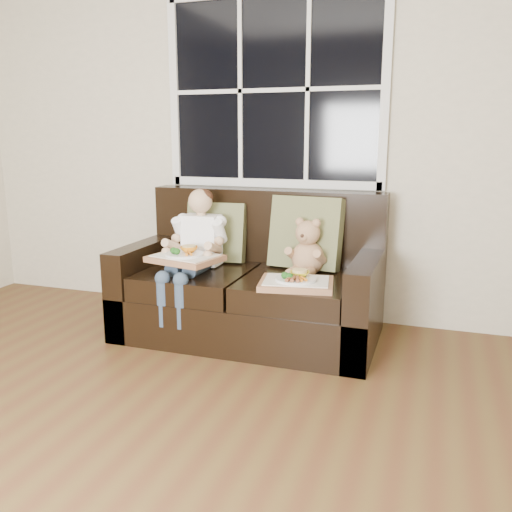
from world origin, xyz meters
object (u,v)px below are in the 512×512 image
at_px(loveseat, 253,289).
at_px(teddy_bear, 307,251).
at_px(tray_right, 296,282).
at_px(child, 196,242).
at_px(tray_left, 185,257).

height_order(loveseat, teddy_bear, loveseat).
relative_size(teddy_bear, tray_right, 0.79).
relative_size(child, tray_right, 1.70).
bearing_deg(child, tray_left, -86.34).
xyz_separation_m(teddy_bear, tray_right, (0.02, -0.34, -0.12)).
distance_m(child, tray_right, 0.80).
bearing_deg(child, loveseat, 17.79).
bearing_deg(teddy_bear, tray_right, -79.07).
xyz_separation_m(loveseat, child, (-0.37, -0.12, 0.33)).
distance_m(loveseat, child, 0.50).
bearing_deg(teddy_bear, tray_left, -148.46).
bearing_deg(tray_left, child, 106.53).
xyz_separation_m(child, tray_right, (0.76, -0.21, -0.15)).
bearing_deg(tray_right, tray_left, 168.03).
height_order(loveseat, tray_right, loveseat).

